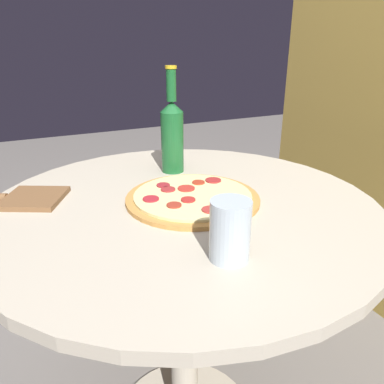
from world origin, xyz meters
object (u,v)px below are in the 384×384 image
pizza (192,197)px  drinking_glass (230,230)px  beer_bottle (172,133)px  pizza_paddle (21,198)px

pizza → drinking_glass: 0.27m
pizza → beer_bottle: bearing=169.3°
pizza → drinking_glass: size_ratio=2.92×
pizza_paddle → drinking_glass: bearing=153.3°
beer_bottle → pizza_paddle: (0.04, -0.41, -0.11)m
beer_bottle → pizza_paddle: bearing=-83.9°
pizza → beer_bottle: (-0.21, 0.04, 0.10)m
pizza → pizza_paddle: bearing=-114.8°
pizza_paddle → drinking_glass: size_ratio=2.50×
beer_bottle → drinking_glass: size_ratio=2.69×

